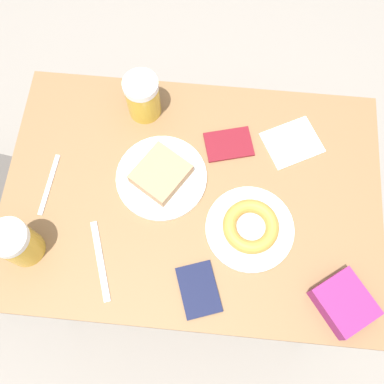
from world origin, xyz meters
name	(u,v)px	position (x,y,z in m)	size (l,w,h in m)	color
ground_plane	(192,253)	(0.00, 0.00, 0.00)	(8.00, 8.00, 0.00)	gray
table	(192,203)	(0.00, 0.00, 0.66)	(0.68, 0.98, 0.73)	olive
plate_with_cake	(161,176)	(0.04, 0.08, 0.75)	(0.24, 0.24, 0.05)	white
plate_with_donut	(250,227)	(-0.08, -0.15, 0.75)	(0.22, 0.22, 0.04)	white
beer_mug_left	(143,97)	(0.24, 0.15, 0.80)	(0.09, 0.09, 0.13)	gold
beer_mug_center	(17,243)	(-0.18, 0.39, 0.80)	(0.09, 0.09, 0.13)	gold
napkin_folded	(292,143)	(0.17, -0.26, 0.73)	(0.17, 0.18, 0.00)	white
fork	(49,184)	(-0.01, 0.38, 0.73)	(0.17, 0.02, 0.00)	silver
knife	(100,261)	(-0.19, 0.21, 0.73)	(0.20, 0.08, 0.00)	silver
passport_near_edge	(199,290)	(-0.24, -0.04, 0.74)	(0.15, 0.12, 0.01)	#141938
passport_far_edge	(229,144)	(0.15, -0.09, 0.74)	(0.12, 0.14, 0.01)	maroon
blue_pouch	(344,303)	(-0.24, -0.38, 0.76)	(0.17, 0.16, 0.05)	#8C2366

